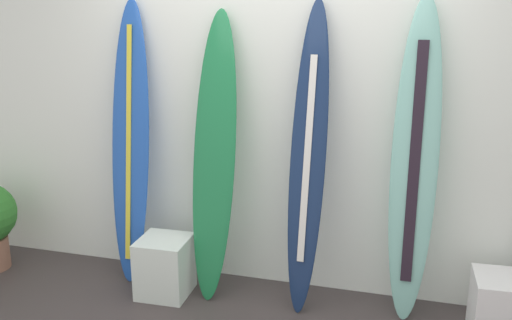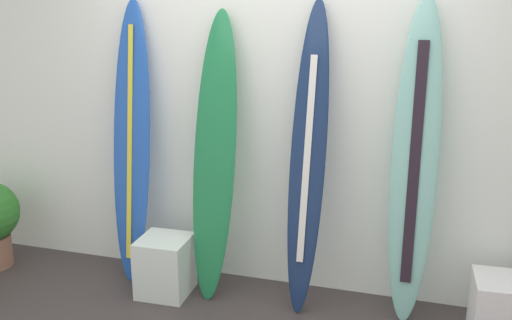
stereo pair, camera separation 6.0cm
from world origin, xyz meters
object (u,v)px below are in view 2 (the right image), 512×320
object	(u,v)px
display_block_left	(502,310)
display_block_center	(165,266)
surfboard_cobalt	(132,146)
surfboard_seafoam	(415,164)
surfboard_emerald	(215,159)
surfboard_navy	(308,162)

from	to	relation	value
display_block_left	display_block_center	world-z (taller)	display_block_center
surfboard_cobalt	surfboard_seafoam	distance (m)	1.94
display_block_center	surfboard_seafoam	bearing A→B (deg)	7.35
surfboard_emerald	display_block_left	size ratio (longest dim) A/B	4.87
surfboard_emerald	surfboard_cobalt	bearing A→B (deg)	174.64
display_block_left	surfboard_emerald	bearing A→B (deg)	176.72
surfboard_emerald	surfboard_navy	distance (m)	0.63
surfboard_cobalt	display_block_center	bearing A→B (deg)	-33.52
display_block_left	display_block_center	distance (m)	2.19
surfboard_emerald	surfboard_navy	xyz separation A→B (m)	(0.63, 0.01, 0.03)
surfboard_navy	display_block_left	world-z (taller)	surfboard_navy
surfboard_cobalt	surfboard_navy	size ratio (longest dim) A/B	1.00
surfboard_cobalt	display_block_left	distance (m)	2.64
surfboard_emerald	display_block_left	xyz separation A→B (m)	(1.87, -0.11, -0.76)
surfboard_seafoam	surfboard_navy	bearing A→B (deg)	-175.95
display_block_left	surfboard_navy	bearing A→B (deg)	174.68
display_block_left	display_block_center	size ratio (longest dim) A/B	0.98
surfboard_navy	display_block_left	bearing A→B (deg)	-5.32
surfboard_seafoam	display_block_left	bearing A→B (deg)	-15.74
surfboard_seafoam	display_block_left	world-z (taller)	surfboard_seafoam
surfboard_cobalt	surfboard_navy	distance (m)	1.28
surfboard_cobalt	surfboard_navy	world-z (taller)	surfboard_navy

